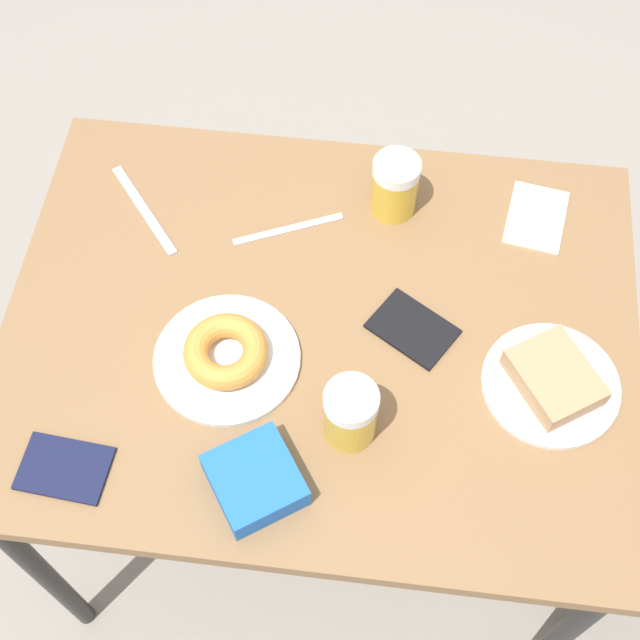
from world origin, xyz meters
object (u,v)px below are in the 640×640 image
at_px(passport_near_edge, 413,329).
at_px(passport_far_edge, 64,468).
at_px(plate_with_donut, 226,355).
at_px(beer_mug_center, 350,414).
at_px(blue_pouch, 255,480).
at_px(beer_mug_left, 395,186).
at_px(knife, 144,210).
at_px(plate_with_cake, 552,381).
at_px(napkin_folded, 536,217).
at_px(fork, 288,229).

height_order(passport_near_edge, passport_far_edge, same).
height_order(plate_with_donut, beer_mug_center, beer_mug_center).
height_order(passport_near_edge, blue_pouch, blue_pouch).
relative_size(beer_mug_left, passport_far_edge, 0.83).
distance_m(beer_mug_center, passport_near_edge, 0.20).
height_order(plate_with_donut, beer_mug_left, beer_mug_left).
height_order(beer_mug_left, passport_far_edge, beer_mug_left).
relative_size(plate_with_donut, knife, 1.28).
bearing_deg(plate_with_cake, napkin_folded, -176.34).
xyz_separation_m(napkin_folded, blue_pouch, (0.52, -0.39, 0.02)).
bearing_deg(passport_near_edge, plate_with_cake, 71.03).
distance_m(beer_mug_left, passport_far_edge, 0.68).
xyz_separation_m(napkin_folded, passport_near_edge, (0.24, -0.19, 0.00)).
height_order(beer_mug_left, beer_mug_center, same).
xyz_separation_m(plate_with_cake, napkin_folded, (-0.31, -0.02, -0.02)).
relative_size(plate_with_cake, beer_mug_center, 1.88).
xyz_separation_m(plate_with_cake, blue_pouch, (0.21, -0.41, 0.00)).
relative_size(plate_with_donut, fork, 1.26).
relative_size(beer_mug_center, passport_far_edge, 0.83).
relative_size(beer_mug_center, blue_pouch, 0.67).
bearing_deg(beer_mug_center, napkin_folded, 147.00).
distance_m(beer_mug_center, blue_pouch, 0.16).
xyz_separation_m(beer_mug_left, passport_far_edge, (0.52, -0.43, -0.05)).
bearing_deg(knife, plate_with_donut, 35.45).
xyz_separation_m(plate_with_cake, passport_near_edge, (-0.07, -0.21, -0.01)).
xyz_separation_m(fork, blue_pouch, (0.45, 0.02, 0.02)).
distance_m(passport_near_edge, blue_pouch, 0.35).
bearing_deg(plate_with_cake, knife, -110.31).
bearing_deg(passport_far_edge, knife, 178.62).
distance_m(plate_with_cake, plate_with_donut, 0.49).
bearing_deg(knife, napkin_folded, 95.44).
relative_size(plate_with_cake, fork, 1.17).
bearing_deg(blue_pouch, beer_mug_left, 163.48).
bearing_deg(blue_pouch, plate_with_cake, 116.54).
xyz_separation_m(fork, knife, (-0.01, -0.25, -0.00)).
bearing_deg(fork, beer_mug_center, 21.77).
relative_size(plate_with_donut, napkin_folded, 1.55).
xyz_separation_m(plate_with_donut, knife, (-0.27, -0.19, -0.02)).
bearing_deg(knife, passport_near_edge, 69.08).
xyz_separation_m(knife, passport_near_edge, (0.18, 0.47, 0.00)).
relative_size(beer_mug_left, knife, 0.63).
relative_size(napkin_folded, fork, 0.81).
relative_size(passport_near_edge, passport_far_edge, 1.16).
distance_m(beer_mug_left, napkin_folded, 0.25).
relative_size(beer_mug_left, fork, 0.62).
bearing_deg(beer_mug_center, beer_mug_left, 175.75).
distance_m(plate_with_cake, blue_pouch, 0.46).
bearing_deg(napkin_folded, fork, -79.76).
relative_size(napkin_folded, passport_far_edge, 1.09).
relative_size(plate_with_donut, beer_mug_left, 2.03).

